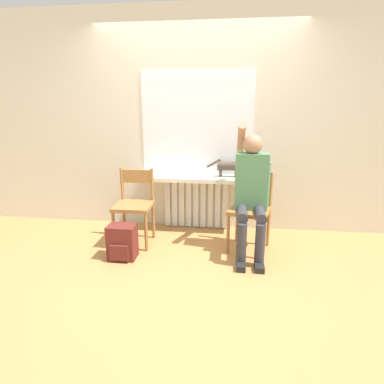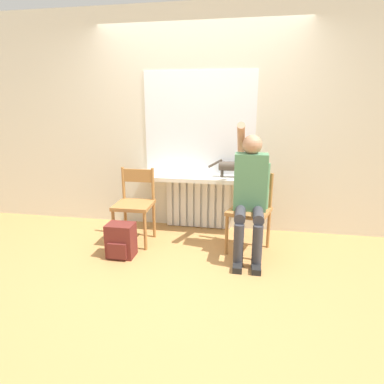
# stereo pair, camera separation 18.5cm
# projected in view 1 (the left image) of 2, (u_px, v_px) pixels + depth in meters

# --- Properties ---
(ground_plane) EXTENTS (12.00, 12.00, 0.00)m
(ground_plane) POSITION_uv_depth(u_px,v_px,m) (183.00, 269.00, 3.16)
(ground_plane) COLOR #B27F47
(wall_with_window) EXTENTS (7.00, 0.06, 2.70)m
(wall_with_window) POSITION_uv_depth(u_px,v_px,m) (197.00, 122.00, 3.98)
(wall_with_window) COLOR beige
(wall_with_window) RESTS_ON ground_plane
(radiator) EXTENTS (0.84, 0.08, 0.66)m
(radiator) POSITION_uv_depth(u_px,v_px,m) (196.00, 203.00, 4.17)
(radiator) COLOR silver
(radiator) RESTS_ON ground_plane
(windowsill) EXTENTS (1.43, 0.33, 0.05)m
(windowsill) POSITION_uv_depth(u_px,v_px,m) (195.00, 178.00, 3.97)
(windowsill) COLOR white
(windowsill) RESTS_ON radiator
(window_glass) EXTENTS (1.38, 0.01, 1.26)m
(window_glass) POSITION_uv_depth(u_px,v_px,m) (197.00, 124.00, 3.95)
(window_glass) COLOR white
(window_glass) RESTS_ON windowsill
(chair_left) EXTENTS (0.42, 0.42, 0.86)m
(chair_left) POSITION_uv_depth(u_px,v_px,m) (134.00, 204.00, 3.66)
(chair_left) COLOR #9E6B38
(chair_left) RESTS_ON ground_plane
(chair_right) EXTENTS (0.51, 0.51, 0.86)m
(chair_right) POSITION_uv_depth(u_px,v_px,m) (251.00, 209.00, 3.50)
(chair_right) COLOR #9E6B38
(chair_right) RESTS_ON ground_plane
(person) EXTENTS (0.36, 0.95, 1.40)m
(person) POSITION_uv_depth(u_px,v_px,m) (251.00, 189.00, 3.35)
(person) COLOR #333338
(person) RESTS_ON ground_plane
(cat) EXTENTS (0.48, 0.11, 0.22)m
(cat) POSITION_uv_depth(u_px,v_px,m) (230.00, 166.00, 3.91)
(cat) COLOR #4C4238
(cat) RESTS_ON windowsill
(backpack) EXTENTS (0.28, 0.24, 0.36)m
(backpack) POSITION_uv_depth(u_px,v_px,m) (122.00, 242.00, 3.34)
(backpack) COLOR maroon
(backpack) RESTS_ON ground_plane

